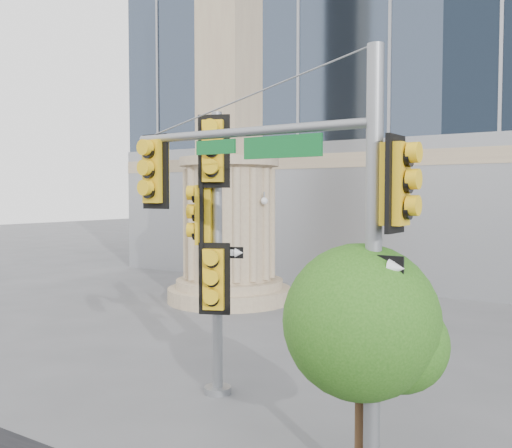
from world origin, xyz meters
The scene contains 5 objects.
ground centered at (0.00, 0.00, 0.00)m, with size 120.00×120.00×0.00m, color #545456.
monument centered at (-6.00, 9.00, 5.52)m, with size 4.40×4.40×16.60m.
main_signal_pole centered at (2.21, -0.74, 3.49)m, with size 4.37×0.53×5.63m.
secondary_signal_pole centered at (-0.68, 1.11, 3.15)m, with size 1.01×0.73×5.36m.
street_tree centered at (3.04, -0.58, 2.11)m, with size 2.05×2.01×3.20m.
Camera 1 is at (5.82, -7.36, 3.82)m, focal length 40.00 mm.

